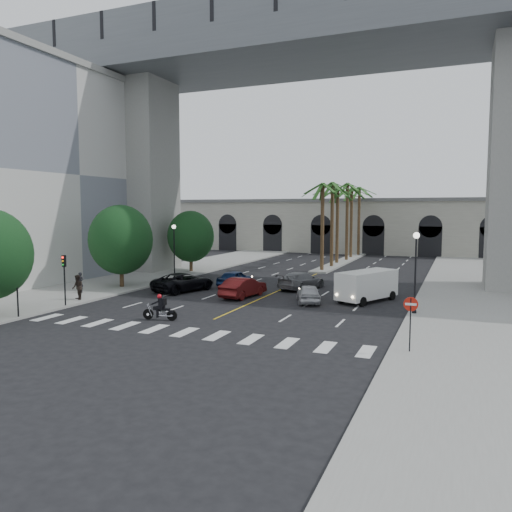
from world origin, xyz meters
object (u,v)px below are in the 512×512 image
Objects in this scene: cargo_van at (367,285)px; pedestrian_b at (78,287)px; lamp_post_left_far at (174,247)px; do_not_enter_sign at (411,313)px; lamp_post_right at (416,266)px; car_d at (301,280)px; traffic_signal_near at (17,279)px; car_a at (309,293)px; car_e at (235,278)px; pedestrian_a at (80,282)px; traffic_signal_far at (64,272)px; motorcycle_rider at (161,308)px; car_c at (184,282)px; car_b at (243,287)px.

pedestrian_b is at bearing -132.51° from cargo_van.
do_not_enter_sign is at bearing -36.38° from lamp_post_left_far.
car_d is at bearing 142.95° from lamp_post_right.
lamp_post_left_far is 1.96× the size of do_not_enter_sign.
traffic_signal_near reaches higher than car_a.
lamp_post_right is at bearing 44.36° from pedestrian_b.
cargo_van is at bearing 170.19° from car_e.
cargo_van reaches higher than pedestrian_a.
lamp_post_right is at bearing 15.98° from traffic_signal_far.
pedestrian_a is at bearing 145.40° from motorcycle_rider.
car_a is at bearing 125.46° from do_not_enter_sign.
traffic_signal_near reaches higher than car_d.
lamp_post_right is 19.02m from car_c.
do_not_enter_sign is (19.22, -11.90, 1.21)m from car_c.
car_b reaches higher than car_e.
motorcycle_rider is 0.44× the size of car_d.
car_e is at bearing 68.03° from traffic_signal_near.
motorcycle_rider is (-14.31, -7.39, -2.49)m from lamp_post_right.
traffic_signal_near is (0.10, -18.50, -0.71)m from lamp_post_left_far.
lamp_post_left_far reaches higher than pedestrian_b.
do_not_enter_sign reaches higher than pedestrian_a.
traffic_signal_near is 0.64× the size of cargo_van.
car_d is 18.04m from pedestrian_b.
lamp_post_left_far is 1.47× the size of traffic_signal_near.
do_not_enter_sign reaches higher than car_d.
car_c reaches higher than car_a.
traffic_signal_near is at bearing -177.96° from do_not_enter_sign.
lamp_post_right reaches higher than car_a.
traffic_signal_near is at bearing 19.12° from car_a.
car_a is at bearing 128.64° from car_d.
motorcycle_rider is 1.38× the size of pedestrian_a.
cargo_van is (14.96, 1.02, 0.49)m from car_c.
do_not_enter_sign is at bearing 106.87° from car_a.
pedestrian_b is at bearing 154.09° from motorcycle_rider.
car_e is at bearing 24.51° from car_d.
car_a is 11.16m from car_c.
motorcycle_rider is 0.82× the size of do_not_enter_sign.
lamp_post_right reaches higher than car_c.
traffic_signal_far is at bearing 8.71° from car_a.
traffic_signal_near is 22.14m from car_d.
traffic_signal_near is at bearing -155.18° from lamp_post_right.
traffic_signal_near reaches higher than pedestrian_a.
pedestrian_a is at bearing -140.89° from cargo_van.
car_b is 9.37m from cargo_van.
car_a is (15.15, 8.21, -1.83)m from traffic_signal_far.
traffic_signal_far reaches higher than motorcycle_rider.
lamp_post_right is at bearing -19.33° from lamp_post_left_far.
motorcycle_rider is 0.56× the size of car_a.
car_c is (4.03, 9.20, -1.74)m from traffic_signal_far.
car_c is at bearing 90.17° from pedestrian_b.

